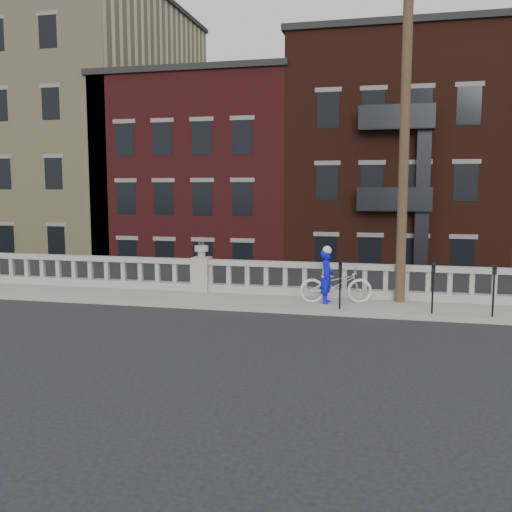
{
  "coord_description": "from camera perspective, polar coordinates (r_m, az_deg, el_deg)",
  "views": [
    {
      "loc": [
        5.89,
        -13.31,
        3.44
      ],
      "look_at": [
        1.98,
        3.2,
        1.43
      ],
      "focal_mm": 40.0,
      "sensor_mm": 36.0,
      "label": 1
    }
  ],
  "objects": [
    {
      "name": "parking_meter_b",
      "position": [
        15.71,
        8.41,
        -2.26
      ],
      "size": [
        0.1,
        0.09,
        1.36
      ],
      "color": "black",
      "rests_on": "sidewalk"
    },
    {
      "name": "sidewalk",
      "position": [
        17.67,
        -6.42,
        -4.26
      ],
      "size": [
        32.0,
        2.2,
        0.15
      ],
      "primitive_type": "cube",
      "color": "gray",
      "rests_on": "ground"
    },
    {
      "name": "lower_level",
      "position": [
        36.76,
        5.02,
        5.47
      ],
      "size": [
        80.0,
        44.0,
        20.8
      ],
      "color": "#605E59",
      "rests_on": "ground"
    },
    {
      "name": "utility_pole",
      "position": [
        17.01,
        14.66,
        12.61
      ],
      "size": [
        1.6,
        0.28,
        10.0
      ],
      "color": "#422D1E",
      "rests_on": "sidewalk"
    },
    {
      "name": "bicycle",
      "position": [
        16.63,
        7.98,
        -2.79
      ],
      "size": [
        2.19,
        1.17,
        1.09
      ],
      "primitive_type": "imported",
      "rotation": [
        0.0,
        0.0,
        1.8
      ],
      "color": "silver",
      "rests_on": "sidewalk"
    },
    {
      "name": "parking_meter_d",
      "position": [
        15.87,
        22.69,
        -2.62
      ],
      "size": [
        0.1,
        0.09,
        1.36
      ],
      "color": "black",
      "rests_on": "sidewalk"
    },
    {
      "name": "ground",
      "position": [
        14.96,
        -10.32,
        -6.64
      ],
      "size": [
        120.0,
        120.0,
        0.0
      ],
      "primitive_type": "plane",
      "color": "black",
      "rests_on": "ground"
    },
    {
      "name": "balustrade",
      "position": [
        18.45,
        -5.44,
        -1.99
      ],
      "size": [
        28.0,
        0.34,
        1.03
      ],
      "color": "gray",
      "rests_on": "sidewalk"
    },
    {
      "name": "planter_pedestal",
      "position": [
        18.43,
        -5.45,
        -1.41
      ],
      "size": [
        0.55,
        0.55,
        1.76
      ],
      "color": "gray",
      "rests_on": "sidewalk"
    },
    {
      "name": "parking_meter_c",
      "position": [
        15.7,
        17.28,
        -2.5
      ],
      "size": [
        0.1,
        0.09,
        1.36
      ],
      "color": "black",
      "rests_on": "sidewalk"
    },
    {
      "name": "cyclist",
      "position": [
        16.53,
        7.08,
        -2.04
      ],
      "size": [
        0.41,
        0.59,
        1.55
      ],
      "primitive_type": "imported",
      "rotation": [
        0.0,
        0.0,
        1.5
      ],
      "color": "#0E10D4",
      "rests_on": "sidewalk"
    }
  ]
}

